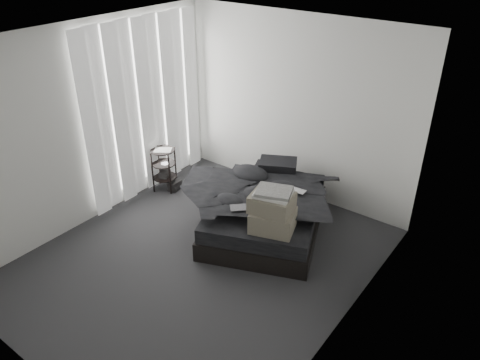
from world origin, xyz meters
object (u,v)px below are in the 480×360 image
Objects in this scene: bed at (265,220)px; side_stand at (164,170)px; laptop at (293,187)px; box_lower at (271,245)px.

bed is 2.81× the size of side_stand.
bed is at bearing -154.50° from laptop.
side_stand is at bearing 168.68° from box_lower.
bed is 0.64m from laptop.
bed is 1.82m from side_stand.
laptop reaches higher than side_stand.
box_lower is at bearing -71.33° from bed.
bed is 3.43× the size of box_lower.
side_stand is (-1.81, -0.04, 0.20)m from bed.
side_stand is 2.27m from box_lower.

